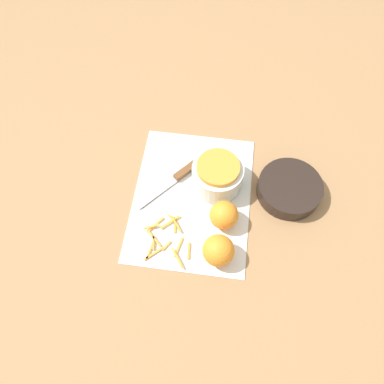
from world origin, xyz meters
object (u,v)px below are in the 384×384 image
bowl_dark (289,189)px  orange_left (224,215)px  bowl_speckled (217,175)px  orange_right (218,250)px  knife (180,175)px

bowl_dark → orange_left: orange_left is taller
bowl_speckled → bowl_dark: size_ratio=0.80×
bowl_dark → bowl_speckled: bearing=-91.0°
bowl_dark → orange_right: 0.28m
bowl_dark → orange_right: orange_right is taller
bowl_speckled → orange_left: bearing=14.0°
knife → orange_right: orange_right is taller
bowl_speckled → bowl_dark: 0.21m
orange_left → orange_right: 0.10m
knife → orange_left: orange_left is taller
orange_left → orange_right: orange_right is taller
knife → orange_left: 0.19m
bowl_dark → knife: 0.31m
bowl_speckled → orange_left: size_ratio=1.85×
orange_left → bowl_speckled: bearing=-166.0°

